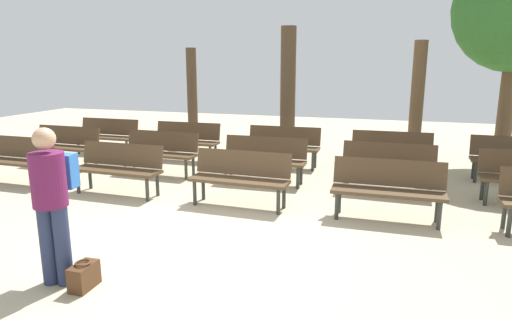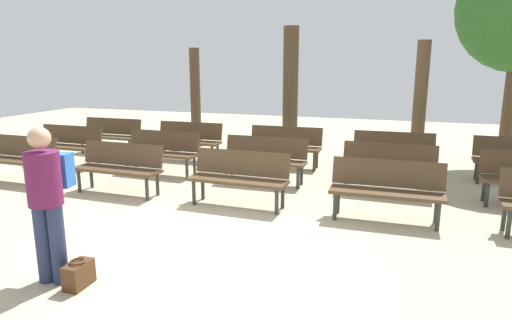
# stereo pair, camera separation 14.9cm
# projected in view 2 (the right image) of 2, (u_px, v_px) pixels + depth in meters

# --- Properties ---
(ground_plane) EXTENTS (26.53, 26.53, 0.00)m
(ground_plane) POSITION_uv_depth(u_px,v_px,m) (196.00, 241.00, 5.72)
(ground_plane) COLOR #BCAD8E
(bench_r0_c0) EXTENTS (1.61, 0.50, 0.87)m
(bench_r0_c0) POSITION_uv_depth(u_px,v_px,m) (19.00, 156.00, 8.46)
(bench_r0_c0) COLOR #4C3823
(bench_r0_c0) RESTS_ON ground_plane
(bench_r0_c1) EXTENTS (1.61, 0.52, 0.87)m
(bench_r0_c1) POSITION_uv_depth(u_px,v_px,m) (119.00, 165.00, 7.73)
(bench_r0_c1) COLOR #4C3823
(bench_r0_c1) RESTS_ON ground_plane
(bench_r0_c2) EXTENTS (1.61, 0.52, 0.87)m
(bench_r0_c2) POSITION_uv_depth(u_px,v_px,m) (239.00, 175.00, 7.05)
(bench_r0_c2) COLOR #4C3823
(bench_r0_c2) RESTS_ON ground_plane
(bench_r0_c3) EXTENTS (1.60, 0.49, 0.87)m
(bench_r0_c3) POSITION_uv_depth(u_px,v_px,m) (387.00, 187.00, 6.39)
(bench_r0_c3) COLOR #4C3823
(bench_r0_c3) RESTS_ON ground_plane
(bench_r1_c0) EXTENTS (1.61, 0.50, 0.87)m
(bench_r1_c0) POSITION_uv_depth(u_px,v_px,m) (69.00, 143.00, 9.81)
(bench_r1_c0) COLOR #4C3823
(bench_r1_c0) RESTS_ON ground_plane
(bench_r1_c1) EXTENTS (1.61, 0.51, 0.87)m
(bench_r1_c1) POSITION_uv_depth(u_px,v_px,m) (162.00, 150.00, 9.06)
(bench_r1_c1) COLOR #4C3823
(bench_r1_c1) RESTS_ON ground_plane
(bench_r1_c2) EXTENTS (1.61, 0.51, 0.87)m
(bench_r1_c2) POSITION_uv_depth(u_px,v_px,m) (265.00, 157.00, 8.36)
(bench_r1_c2) COLOR #4C3823
(bench_r1_c2) RESTS_ON ground_plane
(bench_r1_c3) EXTENTS (1.61, 0.51, 0.87)m
(bench_r1_c3) POSITION_uv_depth(u_px,v_px,m) (389.00, 165.00, 7.69)
(bench_r1_c3) COLOR #4C3823
(bench_r1_c3) RESTS_ON ground_plane
(bench_r2_c0) EXTENTS (1.60, 0.49, 0.87)m
(bench_r2_c0) POSITION_uv_depth(u_px,v_px,m) (111.00, 133.00, 11.08)
(bench_r2_c0) COLOR #4C3823
(bench_r2_c0) RESTS_ON ground_plane
(bench_r2_c1) EXTENTS (1.60, 0.49, 0.87)m
(bench_r2_c1) POSITION_uv_depth(u_px,v_px,m) (188.00, 138.00, 10.38)
(bench_r2_c1) COLOR #4C3823
(bench_r2_c1) RESTS_ON ground_plane
(bench_r2_c2) EXTENTS (1.61, 0.50, 0.87)m
(bench_r2_c2) POSITION_uv_depth(u_px,v_px,m) (285.00, 144.00, 9.67)
(bench_r2_c2) COLOR #4C3823
(bench_r2_c2) RESTS_ON ground_plane
(bench_r2_c3) EXTENTS (1.61, 0.52, 0.87)m
(bench_r2_c3) POSITION_uv_depth(u_px,v_px,m) (393.00, 151.00, 8.94)
(bench_r2_c3) COLOR #4C3823
(bench_r2_c3) RESTS_ON ground_plane
(tree_0) EXTENTS (0.27, 0.27, 2.62)m
(tree_0) POSITION_uv_depth(u_px,v_px,m) (195.00, 98.00, 11.84)
(tree_0) COLOR #4C3A28
(tree_0) RESTS_ON ground_plane
(tree_1) EXTENTS (0.37, 0.37, 3.10)m
(tree_1) POSITION_uv_depth(u_px,v_px,m) (290.00, 92.00, 10.79)
(tree_1) COLOR #4C3A28
(tree_1) RESTS_ON ground_plane
(tree_2) EXTENTS (0.29, 0.29, 2.73)m
(tree_2) POSITION_uv_depth(u_px,v_px,m) (420.00, 103.00, 9.93)
(tree_2) COLOR brown
(tree_2) RESTS_ON ground_plane
(visitor_with_backpack) EXTENTS (0.40, 0.57, 1.65)m
(visitor_with_backpack) POSITION_uv_depth(u_px,v_px,m) (48.00, 196.00, 4.51)
(visitor_with_backpack) COLOR navy
(visitor_with_backpack) RESTS_ON ground_plane
(handbag) EXTENTS (0.19, 0.32, 0.29)m
(handbag) POSITION_uv_depth(u_px,v_px,m) (79.00, 274.00, 4.55)
(handbag) COLOR #4C2D19
(handbag) RESTS_ON ground_plane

